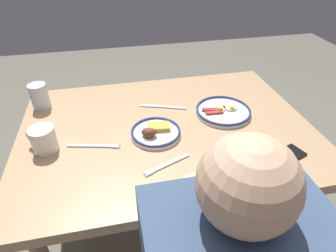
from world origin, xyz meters
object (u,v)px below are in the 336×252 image
object	(u,v)px
drinking_glass	(40,97)
coffee_mug	(43,139)
butter_knife	(163,107)
fork_far	(167,165)
cell_phone	(286,156)
plate_center_pancakes	(155,132)
plate_near_main	(223,111)
fork_near	(94,146)

from	to	relation	value
drinking_glass	coffee_mug	bearing A→B (deg)	99.99
coffee_mug	butter_knife	world-z (taller)	coffee_mug
fork_far	cell_phone	bearing A→B (deg)	173.80
coffee_mug	butter_knife	xyz separation A→B (m)	(-0.49, -0.20, -0.05)
plate_center_pancakes	coffee_mug	distance (m)	0.42
cell_phone	plate_center_pancakes	bearing A→B (deg)	-46.76
plate_near_main	butter_knife	xyz separation A→B (m)	(0.26, -0.11, -0.01)
fork_near	fork_far	bearing A→B (deg)	147.57
drinking_glass	fork_near	xyz separation A→B (m)	(-0.24, 0.34, -0.05)
butter_knife	plate_center_pancakes	bearing A→B (deg)	70.31
butter_knife	drinking_glass	bearing A→B (deg)	-12.10
plate_center_pancakes	fork_far	world-z (taller)	plate_center_pancakes
fork_near	butter_knife	world-z (taller)	same
plate_center_pancakes	drinking_glass	xyz separation A→B (m)	(0.48, -0.32, 0.04)
coffee_mug	butter_knife	distance (m)	0.54
plate_near_main	fork_near	distance (m)	0.58
fork_far	butter_knife	distance (m)	0.39
cell_phone	fork_near	distance (m)	0.72
fork_near	fork_far	xyz separation A→B (m)	(-0.25, 0.16, 0.00)
cell_phone	plate_near_main	bearing A→B (deg)	-89.38
drinking_glass	fork_far	xyz separation A→B (m)	(-0.49, 0.50, -0.05)
drinking_glass	butter_knife	bearing A→B (deg)	167.90
plate_center_pancakes	fork_near	bearing A→B (deg)	4.96
plate_center_pancakes	butter_knife	bearing A→B (deg)	-109.69
plate_center_pancakes	fork_far	size ratio (longest dim) A/B	1.13
fork_far	fork_near	bearing A→B (deg)	-32.43
drinking_glass	butter_knife	size ratio (longest dim) A/B	0.57
coffee_mug	fork_near	world-z (taller)	coffee_mug
drinking_glass	plate_center_pancakes	bearing A→B (deg)	145.94
plate_near_main	plate_center_pancakes	distance (m)	0.34
plate_center_pancakes	fork_near	world-z (taller)	plate_center_pancakes
plate_center_pancakes	butter_knife	xyz separation A→B (m)	(-0.07, -0.20, -0.01)
cell_phone	fork_near	bearing A→B (deg)	-36.56
fork_far	butter_knife	world-z (taller)	same
coffee_mug	butter_knife	bearing A→B (deg)	-157.51
coffee_mug	plate_center_pancakes	bearing A→B (deg)	179.96
plate_center_pancakes	cell_phone	bearing A→B (deg)	153.08
plate_near_main	plate_center_pancakes	world-z (taller)	plate_center_pancakes
drinking_glass	cell_phone	bearing A→B (deg)	149.28
fork_far	butter_knife	size ratio (longest dim) A/B	0.87
drinking_glass	butter_knife	distance (m)	0.56
fork_near	butter_knife	bearing A→B (deg)	-144.38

